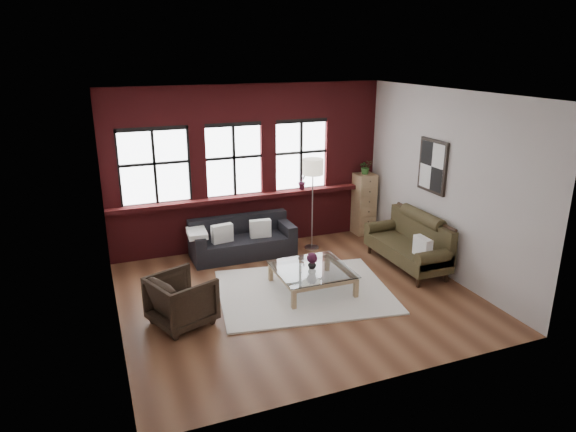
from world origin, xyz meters
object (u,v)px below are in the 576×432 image
object	(u,v)px
armchair	(182,300)
vase	(312,264)
coffee_table	(312,279)
drawer_chest	(364,204)
dark_sofa	(243,238)
floor_lamp	(312,201)
vintage_settee	(407,241)

from	to	relation	value
armchair	vase	bearing A→B (deg)	-104.00
armchair	coffee_table	distance (m)	2.22
coffee_table	drawer_chest	distance (m)	3.06
coffee_table	drawer_chest	world-z (taller)	drawer_chest
armchair	drawer_chest	world-z (taller)	drawer_chest
dark_sofa	floor_lamp	xyz separation A→B (m)	(1.40, -0.13, 0.63)
vase	armchair	bearing A→B (deg)	-171.99
vintage_settee	floor_lamp	size ratio (longest dim) A/B	0.95
dark_sofa	floor_lamp	world-z (taller)	floor_lamp
drawer_chest	floor_lamp	xyz separation A→B (m)	(-1.39, -0.41, 0.33)
vase	floor_lamp	world-z (taller)	floor_lamp
coffee_table	vase	world-z (taller)	vase
dark_sofa	armchair	distance (m)	2.66
vase	drawer_chest	world-z (taller)	drawer_chest
dark_sofa	drawer_chest	bearing A→B (deg)	5.66
dark_sofa	drawer_chest	world-z (taller)	drawer_chest
armchair	coffee_table	bearing A→B (deg)	-104.00
armchair	drawer_chest	size ratio (longest dim) A/B	0.62
armchair	vase	world-z (taller)	armchair
armchair	vase	xyz separation A→B (m)	(2.19, 0.31, 0.09)
vase	drawer_chest	xyz separation A→B (m)	(2.16, 2.12, 0.20)
vase	floor_lamp	xyz separation A→B (m)	(0.76, 1.72, 0.52)
dark_sofa	coffee_table	world-z (taller)	dark_sofa
vintage_settee	floor_lamp	world-z (taller)	floor_lamp
vintage_settee	coffee_table	distance (m)	2.03
vintage_settee	floor_lamp	distance (m)	1.97
armchair	vase	size ratio (longest dim) A/B	5.54
floor_lamp	drawer_chest	bearing A→B (deg)	16.32
armchair	vase	distance (m)	2.21
dark_sofa	coffee_table	distance (m)	1.96
vintage_settee	armchair	size ratio (longest dim) A/B	2.28
vintage_settee	drawer_chest	bearing A→B (deg)	85.01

